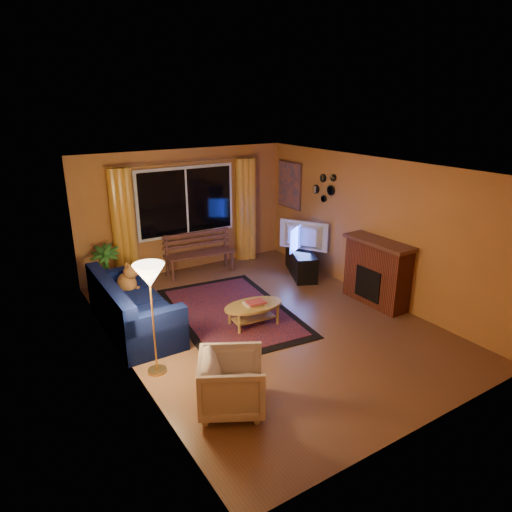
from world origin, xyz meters
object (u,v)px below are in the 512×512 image
sofa (134,304)px  armchair (232,380)px  floor_lamp (153,320)px  tv_console (301,262)px  bench (200,263)px  coffee_table (254,315)px

sofa → armchair: size_ratio=2.78×
armchair → floor_lamp: 1.34m
armchair → sofa: bearing=36.4°
tv_console → sofa: bearing=-147.6°
bench → coffee_table: bench is taller
bench → floor_lamp: (-2.06, -2.96, 0.55)m
bench → coffee_table: 2.53m
bench → floor_lamp: 3.64m
bench → floor_lamp: bearing=-120.1°
sofa → armchair: bearing=-82.5°
floor_lamp → sofa: bearing=83.4°
bench → sofa: (-1.91, -1.63, 0.21)m
sofa → floor_lamp: floor_lamp is taller
bench → floor_lamp: size_ratio=0.94×
floor_lamp → tv_console: 4.23m
bench → tv_console: bearing=-28.7°
floor_lamp → armchair: bearing=-68.2°
sofa → bench: bearing=40.7°
sofa → floor_lamp: size_ratio=1.38×
sofa → floor_lamp: 1.37m
bench → sofa: 2.52m
coffee_table → floor_lamp: bearing=-166.3°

